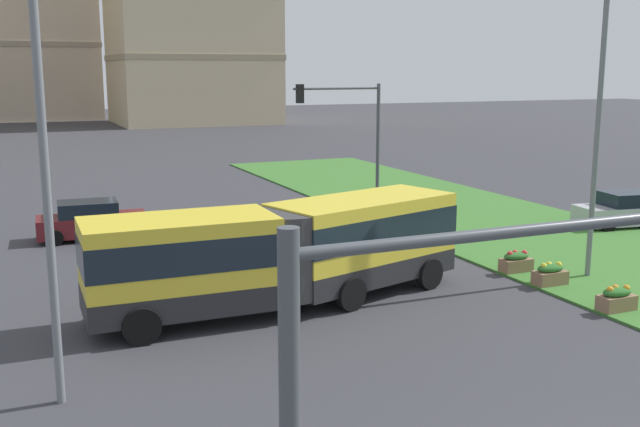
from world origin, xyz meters
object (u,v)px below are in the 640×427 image
at_px(articulated_bus, 284,252).
at_px(car_silver_hatch, 626,210).
at_px(flower_planter_4, 516,261).
at_px(flower_planter_3, 550,274).
at_px(streetlight_median, 598,124).
at_px(flower_planter_2, 617,298).
at_px(car_maroon_sedan, 91,221).
at_px(streetlight_left, 43,149).
at_px(traffic_light_far_right, 352,129).

distance_m(articulated_bus, car_silver_hatch, 18.61).
bearing_deg(flower_planter_4, flower_planter_3, -90.00).
bearing_deg(flower_planter_4, car_silver_hatch, 24.84).
bearing_deg(streetlight_median, flower_planter_2, -120.72).
bearing_deg(articulated_bus, flower_planter_3, -10.56).
bearing_deg(flower_planter_3, flower_planter_2, -90.00).
bearing_deg(streetlight_median, flower_planter_4, 143.71).
bearing_deg(articulated_bus, flower_planter_2, -27.42).
xyz_separation_m(car_maroon_sedan, streetlight_median, (14.74, -12.85, 4.45)).
height_order(streetlight_left, streetlight_median, streetlight_left).
bearing_deg(flower_planter_4, car_maroon_sedan, 138.25).
distance_m(articulated_bus, streetlight_median, 11.15).
relative_size(flower_planter_2, flower_planter_4, 1.00).
bearing_deg(car_maroon_sedan, streetlight_median, -41.09).
height_order(car_maroon_sedan, flower_planter_3, car_maroon_sedan).
xyz_separation_m(flower_planter_3, streetlight_left, (-15.30, -2.69, 4.96)).
bearing_deg(articulated_bus, streetlight_left, -147.33).
bearing_deg(articulated_bus, streetlight_median, -6.86).
bearing_deg(flower_planter_3, articulated_bus, 169.44).
height_order(car_silver_hatch, car_maroon_sedan, same).
xyz_separation_m(flower_planter_3, flower_planter_4, (0.00, 1.74, 0.00)).
xyz_separation_m(articulated_bus, flower_planter_2, (8.60, -4.46, -1.23)).
distance_m(car_silver_hatch, flower_planter_3, 11.25).
height_order(flower_planter_2, traffic_light_far_right, traffic_light_far_right).
xyz_separation_m(streetlight_left, streetlight_median, (17.20, 3.03, -0.19)).
bearing_deg(car_maroon_sedan, streetlight_left, -98.81).
distance_m(car_silver_hatch, flower_planter_2, 13.02).
distance_m(car_maroon_sedan, traffic_light_far_right, 11.83).
bearing_deg(car_silver_hatch, flower_planter_3, -147.11).
bearing_deg(car_silver_hatch, streetlight_median, -142.60).
height_order(flower_planter_2, streetlight_median, streetlight_median).
height_order(articulated_bus, traffic_light_far_right, traffic_light_far_right).
xyz_separation_m(flower_planter_2, flower_planter_4, (0.00, 4.59, 0.00)).
height_order(car_silver_hatch, traffic_light_far_right, traffic_light_far_right).
relative_size(articulated_bus, traffic_light_far_right, 1.88).
xyz_separation_m(articulated_bus, traffic_light_far_right, (6.87, 9.71, 2.69)).
relative_size(streetlight_left, streetlight_median, 1.04).
distance_m(car_silver_hatch, flower_planter_4, 10.41).
bearing_deg(traffic_light_far_right, flower_planter_4, -79.81).
xyz_separation_m(articulated_bus, streetlight_median, (10.50, -1.26, 3.55)).
xyz_separation_m(flower_planter_4, traffic_light_far_right, (-1.72, 9.58, 3.92)).
distance_m(flower_planter_3, flower_planter_4, 1.74).
bearing_deg(flower_planter_2, streetlight_left, 179.39).
height_order(flower_planter_3, flower_planter_4, same).
height_order(articulated_bus, flower_planter_3, articulated_bus).
distance_m(articulated_bus, streetlight_left, 8.79).
bearing_deg(streetlight_median, articulated_bus, 173.14).
xyz_separation_m(car_maroon_sedan, streetlight_left, (-2.46, -15.88, 4.63)).
xyz_separation_m(car_maroon_sedan, flower_planter_3, (12.84, -13.19, -0.33)).
bearing_deg(flower_planter_2, flower_planter_3, 90.00).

